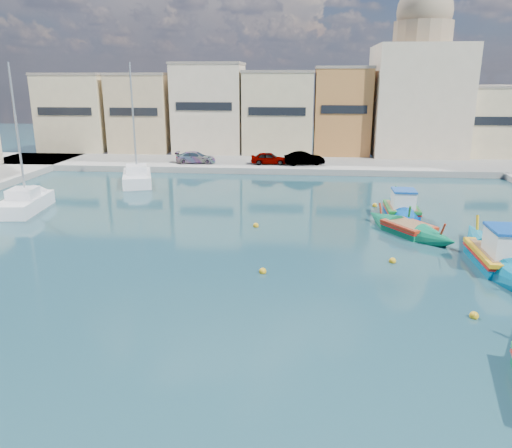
% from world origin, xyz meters
% --- Properties ---
extents(ground, '(160.00, 160.00, 0.00)m').
position_xyz_m(ground, '(0.00, 0.00, 0.00)').
color(ground, '#13323B').
rests_on(ground, ground).
extents(north_quay, '(80.00, 8.00, 0.60)m').
position_xyz_m(north_quay, '(0.00, 32.00, 0.30)').
color(north_quay, gray).
rests_on(north_quay, ground).
extents(north_townhouses, '(83.20, 7.87, 10.19)m').
position_xyz_m(north_townhouses, '(6.68, 39.36, 5.00)').
color(north_townhouses, '#CCB98D').
rests_on(north_townhouses, ground).
extents(church_block, '(10.00, 10.00, 19.10)m').
position_xyz_m(church_block, '(10.00, 40.00, 8.41)').
color(church_block, beige).
rests_on(church_block, ground).
extents(parked_cars, '(15.34, 2.30, 1.32)m').
position_xyz_m(parked_cars, '(-7.77, 30.50, 1.22)').
color(parked_cars, '#4C1919').
rests_on(parked_cars, north_quay).
extents(luzzu_turquoise_cabin, '(2.41, 10.33, 3.31)m').
position_xyz_m(luzzu_turquoise_cabin, '(7.12, 4.45, 0.40)').
color(luzzu_turquoise_cabin, '#00709D').
rests_on(luzzu_turquoise_cabin, ground).
extents(luzzu_blue_cabin, '(2.25, 8.36, 2.94)m').
position_xyz_m(luzzu_blue_cabin, '(4.01, 13.66, 0.36)').
color(luzzu_blue_cabin, '#0046A5').
rests_on(luzzu_blue_cabin, ground).
extents(luzzu_green, '(5.48, 7.13, 2.29)m').
position_xyz_m(luzzu_green, '(3.69, 9.56, 0.25)').
color(luzzu_green, '#0A704B').
rests_on(luzzu_green, ground).
extents(yacht_north, '(4.86, 8.70, 11.19)m').
position_xyz_m(yacht_north, '(-17.95, 24.23, 0.44)').
color(yacht_north, white).
rests_on(yacht_north, ground).
extents(yacht_midnorth, '(3.19, 7.90, 10.89)m').
position_xyz_m(yacht_midnorth, '(-22.43, 14.12, 0.43)').
color(yacht_midnorth, white).
rests_on(yacht_midnorth, ground).
extents(mooring_buoys, '(20.92, 17.96, 0.36)m').
position_xyz_m(mooring_buoys, '(2.23, 5.31, 0.08)').
color(mooring_buoys, gold).
rests_on(mooring_buoys, ground).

